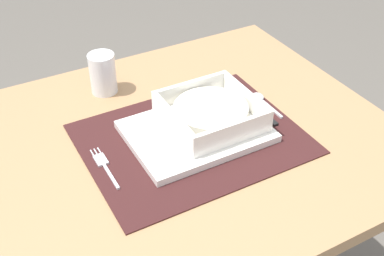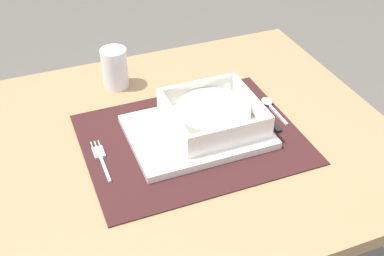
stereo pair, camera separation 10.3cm
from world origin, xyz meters
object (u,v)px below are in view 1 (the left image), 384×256
Objects in this scene: porridge_bowl at (211,113)px; spoon at (261,99)px; butter_knife at (261,112)px; drinking_glass at (103,75)px; dining_table at (185,176)px; fork at (104,165)px.

porridge_bowl reaches higher than spoon.
butter_knife is 0.38m from drinking_glass.
spoon is 0.38m from drinking_glass.
butter_knife reaches higher than dining_table.
fork is at bearing -175.93° from butter_knife.
spoon is (0.22, 0.03, 0.12)m from dining_table.
drinking_glass is at bearing 147.67° from spoon.
spoon is (0.40, 0.04, 0.00)m from fork.
spoon is at bearing 8.06° from dining_table.
drinking_glass is (-0.15, 0.25, 0.00)m from porridge_bowl.
porridge_bowl is at bearing 179.88° from butter_knife.
butter_knife reaches higher than fork.
drinking_glass is at bearing 108.44° from dining_table.
porridge_bowl is 0.13m from butter_knife.
dining_table is 6.74× the size of butter_knife.
spoon is (0.16, 0.03, -0.03)m from porridge_bowl.
porridge_bowl is at bearing -164.93° from spoon.
spoon is 0.05m from butter_knife.
dining_table is 9.01× the size of drinking_glass.
porridge_bowl is 1.91× the size of drinking_glass.
fork is at bearing -111.25° from drinking_glass.
drinking_glass reaches higher than fork.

